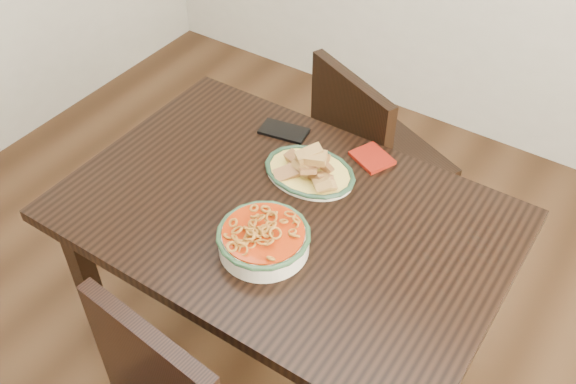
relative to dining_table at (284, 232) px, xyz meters
The scene contains 7 objects.
floor 0.67m from the dining_table, 139.90° to the right, with size 3.50×3.50×0.00m, color #331F10.
dining_table is the anchor object (origin of this frame).
chair_far 0.65m from the dining_table, 93.30° to the left, with size 0.55×0.55×0.89m.
fish_plate 0.22m from the dining_table, 97.52° to the left, with size 0.29×0.23×0.11m.
noodle_bowl 0.21m from the dining_table, 76.93° to the right, with size 0.26×0.26×0.08m.
smartphone 0.38m from the dining_table, 124.12° to the left, with size 0.16×0.08×0.01m, color black.
napkin 0.38m from the dining_table, 73.65° to the left, with size 0.12×0.10×0.01m, color maroon.
Camera 1 is at (0.85, -1.00, 2.07)m, focal length 40.00 mm.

